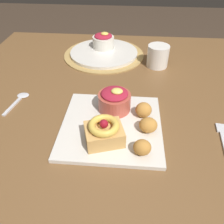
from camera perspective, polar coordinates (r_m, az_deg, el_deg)
ground_plane at (r=1.35m, az=1.72°, el=-21.49°), size 8.00×8.00×0.00m
dining_table at (r=0.85m, az=2.53°, el=-0.00°), size 1.23×1.06×0.73m
woven_placemat at (r=1.05m, az=-2.02°, el=14.23°), size 0.35×0.35×0.00m
front_plate at (r=0.65m, az=-0.15°, el=-3.44°), size 0.28×0.28×0.01m
cake_slice at (r=0.58m, az=-2.00°, el=-5.01°), size 0.11×0.10×0.07m
berry_ramekin at (r=0.68m, az=0.64°, el=3.02°), size 0.10×0.10×0.08m
fritter_front at (r=0.56m, az=7.58°, el=-8.80°), size 0.04×0.04×0.04m
fritter_middle at (r=0.67m, az=7.92°, el=0.56°), size 0.05×0.05×0.04m
fritter_back at (r=0.62m, az=9.06°, el=-3.24°), size 0.05×0.05×0.04m
back_plate at (r=1.05m, az=-2.03°, el=14.65°), size 0.30×0.30×0.01m
back_ramekin at (r=1.07m, az=-2.18°, el=17.41°), size 0.10×0.10×0.07m
fork at (r=0.69m, az=26.06°, el=-5.60°), size 0.03×0.13×0.00m
spoon at (r=0.81m, az=-22.36°, el=2.84°), size 0.04×0.13×0.00m
coffee_mug at (r=0.96m, az=11.41°, el=13.59°), size 0.09×0.09×0.09m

